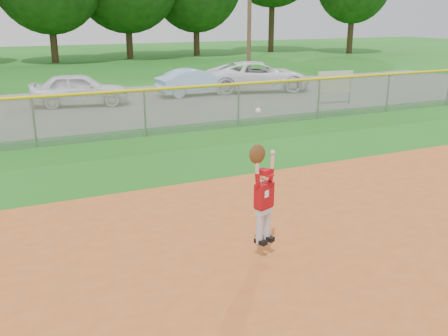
# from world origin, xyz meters

# --- Properties ---
(ground) EXTENTS (120.00, 120.00, 0.00)m
(ground) POSITION_xyz_m (0.00, 0.00, 0.00)
(ground) COLOR #1B6216
(ground) RESTS_ON ground
(parking_strip) EXTENTS (44.00, 10.00, 0.03)m
(parking_strip) POSITION_xyz_m (0.00, 16.00, 0.01)
(parking_strip) COLOR slate
(parking_strip) RESTS_ON ground
(car_white_a) EXTENTS (4.30, 2.43, 1.38)m
(car_white_a) POSITION_xyz_m (-0.97, 16.48, 0.72)
(car_white_a) COLOR white
(car_white_a) RESTS_ON parking_strip
(car_blue) EXTENTS (3.84, 1.50, 1.25)m
(car_blue) POSITION_xyz_m (4.56, 17.00, 0.65)
(car_blue) COLOR #99C7E5
(car_blue) RESTS_ON parking_strip
(car_white_b) EXTENTS (5.73, 3.71, 1.47)m
(car_white_b) POSITION_xyz_m (7.89, 16.95, 0.76)
(car_white_b) COLOR white
(car_white_b) RESTS_ON parking_strip
(sponsor_sign) EXTENTS (1.62, 0.27, 1.45)m
(sponsor_sign) POSITION_xyz_m (9.04, 12.15, 0.96)
(sponsor_sign) COLOR gray
(sponsor_sign) RESTS_ON ground
(outfield_fence) EXTENTS (40.06, 0.10, 1.55)m
(outfield_fence) POSITION_xyz_m (0.00, 10.00, 0.88)
(outfield_fence) COLOR gray
(outfield_fence) RESTS_ON ground
(ballplayer) EXTENTS (0.54, 0.31, 2.21)m
(ballplayer) POSITION_xyz_m (-0.67, 1.11, 1.10)
(ballplayer) COLOR silver
(ballplayer) RESTS_ON ground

